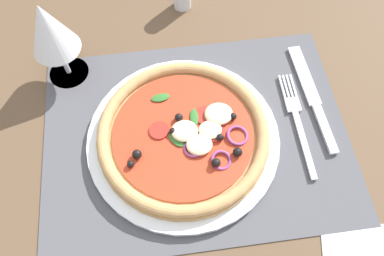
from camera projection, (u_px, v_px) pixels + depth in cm
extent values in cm
cube|color=brown|center=(196.00, 139.00, 58.27)|extent=(190.00, 140.00, 2.40)
cube|color=#4C4C51|center=(196.00, 134.00, 57.03)|extent=(45.32, 33.93, 0.40)
cylinder|color=white|center=(183.00, 139.00, 55.90)|extent=(28.20, 28.20, 1.02)
cylinder|color=tan|center=(183.00, 136.00, 55.01)|extent=(24.90, 24.90, 1.00)
torus|color=tan|center=(183.00, 133.00, 54.25)|extent=(24.71, 24.71, 1.80)
cylinder|color=#B7381E|center=(183.00, 134.00, 54.43)|extent=(20.42, 20.42, 0.30)
ellipsoid|color=beige|center=(218.00, 113.00, 55.38)|extent=(2.91, 2.62, 0.87)
ellipsoid|color=beige|center=(202.00, 144.00, 52.87)|extent=(3.69, 3.32, 1.11)
ellipsoid|color=beige|center=(185.00, 131.00, 53.82)|extent=(3.86, 3.47, 1.16)
ellipsoid|color=beige|center=(210.00, 130.00, 53.99)|extent=(3.35, 3.02, 1.01)
ellipsoid|color=beige|center=(219.00, 114.00, 55.08)|extent=(4.15, 3.73, 1.24)
sphere|color=black|center=(216.00, 163.00, 51.47)|extent=(1.29, 1.29, 1.29)
sphere|color=black|center=(173.00, 131.00, 53.85)|extent=(1.06, 1.06, 1.06)
sphere|color=black|center=(220.00, 137.00, 53.40)|extent=(1.06, 1.06, 1.06)
sphere|color=black|center=(179.00, 117.00, 54.84)|extent=(1.18, 1.18, 1.18)
sphere|color=black|center=(238.00, 152.00, 52.19)|extent=(1.33, 1.33, 1.33)
sphere|color=black|center=(137.00, 154.00, 52.03)|extent=(1.35, 1.35, 1.35)
sphere|color=black|center=(131.00, 164.00, 51.52)|extent=(1.02, 1.02, 1.02)
sphere|color=black|center=(233.00, 116.00, 54.98)|extent=(1.08, 1.08, 1.08)
torus|color=#8E3D75|center=(221.00, 160.00, 52.09)|extent=(3.02, 2.96, 1.28)
torus|color=#8E3D75|center=(237.00, 135.00, 53.85)|extent=(3.25, 3.22, 1.08)
torus|color=#8E3D75|center=(194.00, 147.00, 52.98)|extent=(3.19, 3.15, 1.09)
cylinder|color=#A3281E|center=(205.00, 115.00, 55.50)|extent=(3.05, 3.05, 0.30)
cylinder|color=#A3281E|center=(215.00, 133.00, 54.13)|extent=(2.86, 2.86, 0.30)
cylinder|color=#A3281E|center=(159.00, 133.00, 54.14)|extent=(2.85, 2.85, 0.30)
ellipsoid|color=#2D6B28|center=(160.00, 98.00, 56.88)|extent=(2.94, 1.71, 0.30)
ellipsoid|color=#2D6B28|center=(176.00, 140.00, 53.60)|extent=(2.79, 3.08, 0.30)
ellipsoid|color=#2D6B28|center=(195.00, 117.00, 55.33)|extent=(1.56, 2.87, 0.30)
cube|color=silver|center=(304.00, 144.00, 55.81)|extent=(1.02, 11.17, 0.44)
cube|color=silver|center=(293.00, 105.00, 58.98)|extent=(2.23, 2.54, 0.44)
cube|color=silver|center=(293.00, 86.00, 60.61)|extent=(0.37, 4.32, 0.44)
cube|color=silver|center=(289.00, 86.00, 60.58)|extent=(0.37, 4.32, 0.44)
cube|color=silver|center=(286.00, 87.00, 60.55)|extent=(0.37, 4.32, 0.44)
cube|color=silver|center=(282.00, 87.00, 60.51)|extent=(0.37, 4.32, 0.44)
cube|color=silver|center=(325.00, 129.00, 56.93)|extent=(1.67, 8.45, 0.62)
cube|color=silver|center=(304.00, 75.00, 61.60)|extent=(2.50, 11.68, 0.44)
cylinder|color=silver|center=(69.00, 72.00, 62.38)|extent=(6.40, 6.40, 0.40)
cylinder|color=silver|center=(63.00, 60.00, 59.55)|extent=(0.80, 0.80, 6.00)
cone|color=silver|center=(48.00, 28.00, 53.13)|extent=(7.20, 7.20, 8.50)
cone|color=#4C993D|center=(49.00, 30.00, 53.56)|extent=(5.83, 5.83, 6.75)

